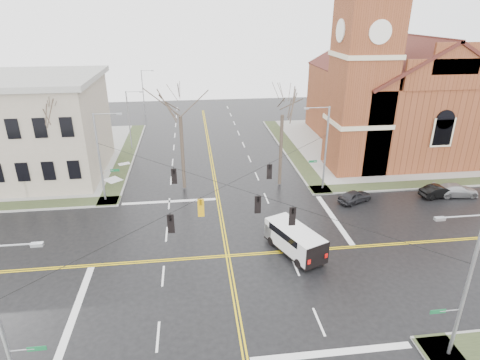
{
  "coord_description": "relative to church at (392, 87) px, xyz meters",
  "views": [
    {
      "loc": [
        -2.39,
        -26.92,
        18.17
      ],
      "look_at": [
        1.74,
        6.0,
        3.95
      ],
      "focal_mm": 30.0,
      "sensor_mm": 36.0,
      "label": 1
    }
  ],
  "objects": [
    {
      "name": "road_markings",
      "position": [
        -24.76,
        -24.78,
        -8.43
      ],
      "size": [
        100.0,
        100.0,
        0.01
      ],
      "color": "gold",
      "rests_on": "ground"
    },
    {
      "name": "signal_pole_ne",
      "position": [
        -13.44,
        -13.28,
        -3.48
      ],
      "size": [
        2.75,
        0.22,
        9.0
      ],
      "color": "gray",
      "rests_on": "ground"
    },
    {
      "name": "ground",
      "position": [
        -24.76,
        -24.78,
        -8.43
      ],
      "size": [
        120.0,
        120.0,
        0.0
      ],
      "primitive_type": "plane",
      "color": "black",
      "rests_on": "ground"
    },
    {
      "name": "cargo_van",
      "position": [
        -19.48,
        -24.74,
        -7.17
      ],
      "size": [
        4.2,
        6.01,
        2.15
      ],
      "rotation": [
        0.0,
        0.0,
        0.4
      ],
      "color": "white",
      "rests_on": "ground"
    },
    {
      "name": "signal_pole_nw",
      "position": [
        -36.09,
        -13.28,
        -3.48
      ],
      "size": [
        2.75,
        0.22,
        9.0
      ],
      "color": "gray",
      "rests_on": "ground"
    },
    {
      "name": "sidewalks",
      "position": [
        -24.76,
        -24.78,
        -8.36
      ],
      "size": [
        80.0,
        80.0,
        0.17
      ],
      "color": "gray",
      "rests_on": "ground"
    },
    {
      "name": "span_wires",
      "position": [
        -24.76,
        -24.78,
        -2.23
      ],
      "size": [
        23.02,
        23.02,
        0.03
      ],
      "color": "black",
      "rests_on": "ground"
    },
    {
      "name": "traffic_signals",
      "position": [
        -24.76,
        -25.45,
        -2.98
      ],
      "size": [
        8.21,
        8.26,
        1.3
      ],
      "color": "black",
      "rests_on": "ground"
    },
    {
      "name": "civic_building_a",
      "position": [
        -46.76,
        -4.78,
        -2.93
      ],
      "size": [
        18.0,
        14.0,
        11.0
      ],
      "primitive_type": "cube",
      "color": "gray",
      "rests_on": "ground"
    },
    {
      "name": "parked_car_c",
      "position": [
        0.1,
        -16.63,
        -7.77
      ],
      "size": [
        4.67,
        2.19,
        1.32
      ],
      "primitive_type": "imported",
      "rotation": [
        0.0,
        0.0,
        1.5
      ],
      "color": "#A0A0A2",
      "rests_on": "ground"
    },
    {
      "name": "parked_car_a",
      "position": [
        -11.01,
        -16.72,
        -7.8
      ],
      "size": [
        3.99,
        2.88,
        1.26
      ],
      "primitive_type": "imported",
      "rotation": [
        0.0,
        0.0,
        2.0
      ],
      "color": "#232326",
      "rests_on": "ground"
    },
    {
      "name": "signal_pole_sw",
      "position": [
        -36.09,
        -36.28,
        -3.48
      ],
      "size": [
        2.75,
        0.22,
        9.0
      ],
      "color": "gray",
      "rests_on": "ground"
    },
    {
      "name": "parked_car_b",
      "position": [
        -1.88,
        -16.68,
        -7.78
      ],
      "size": [
        4.09,
        1.87,
        1.3
      ],
      "primitive_type": "imported",
      "rotation": [
        0.0,
        0.0,
        1.7
      ],
      "color": "black",
      "rests_on": "ground"
    },
    {
      "name": "signal_pole_se",
      "position": [
        -13.44,
        -36.28,
        -3.48
      ],
      "size": [
        2.75,
        0.22,
        9.0
      ],
      "color": "gray",
      "rests_on": "ground"
    },
    {
      "name": "tree_nw_near",
      "position": [
        -28.21,
        -11.26,
        0.18
      ],
      "size": [
        4.0,
        4.0,
        11.9
      ],
      "color": "#382C24",
      "rests_on": "ground"
    },
    {
      "name": "streetlight_north_a",
      "position": [
        -35.42,
        3.22,
        -3.97
      ],
      "size": [
        2.3,
        0.2,
        8.0
      ],
      "color": "gray",
      "rests_on": "ground"
    },
    {
      "name": "church",
      "position": [
        0.0,
        0.0,
        0.0
      ],
      "size": [
        24.28,
        27.48,
        27.5
      ],
      "color": "brown",
      "rests_on": "ground"
    },
    {
      "name": "tree_ne",
      "position": [
        -17.68,
        -11.55,
        0.06
      ],
      "size": [
        4.0,
        4.0,
        11.73
      ],
      "color": "#382C24",
      "rests_on": "ground"
    },
    {
      "name": "streetlight_north_b",
      "position": [
        -35.42,
        23.22,
        -3.97
      ],
      "size": [
        2.3,
        0.2,
        8.0
      ],
      "color": "gray",
      "rests_on": "ground"
    },
    {
      "name": "tree_nw_far",
      "position": [
        -40.18,
        -11.01,
        0.06
      ],
      "size": [
        4.0,
        4.0,
        11.75
      ],
      "color": "#382C24",
      "rests_on": "ground"
    }
  ]
}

